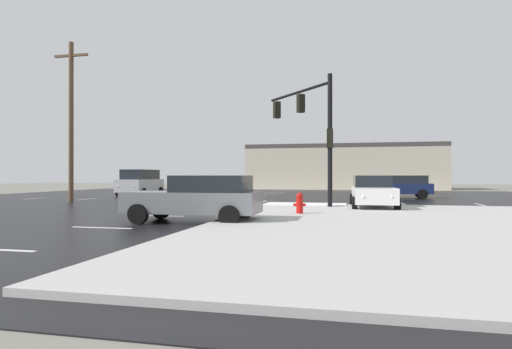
{
  "coord_description": "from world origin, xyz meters",
  "views": [
    {
      "loc": [
        7.5,
        -25.81,
        1.6
      ],
      "look_at": [
        -0.2,
        7.51,
        1.67
      ],
      "focal_mm": 30.73,
      "sensor_mm": 36.0,
      "label": 1
    }
  ],
  "objects_px": {
    "suv_silver": "(140,182)",
    "sedan_grey": "(197,198)",
    "sedan_navy": "(400,186)",
    "sedan_tan": "(374,188)",
    "sedan_white": "(373,191)",
    "utility_pole_mid": "(71,119)",
    "fire_hydrant": "(300,203)",
    "traffic_signal_mast": "(311,121)"
  },
  "relations": [
    {
      "from": "utility_pole_mid",
      "to": "traffic_signal_mast",
      "type": "bearing_deg",
      "value": -3.79
    },
    {
      "from": "suv_silver",
      "to": "sedan_tan",
      "type": "bearing_deg",
      "value": 73.55
    },
    {
      "from": "sedan_tan",
      "to": "sedan_grey",
      "type": "relative_size",
      "value": 1.01
    },
    {
      "from": "suv_silver",
      "to": "sedan_white",
      "type": "relative_size",
      "value": 1.07
    },
    {
      "from": "fire_hydrant",
      "to": "sedan_tan",
      "type": "distance_m",
      "value": 10.67
    },
    {
      "from": "utility_pole_mid",
      "to": "sedan_white",
      "type": "bearing_deg",
      "value": -5.02
    },
    {
      "from": "sedan_tan",
      "to": "suv_silver",
      "type": "relative_size",
      "value": 0.94
    },
    {
      "from": "fire_hydrant",
      "to": "sedan_grey",
      "type": "relative_size",
      "value": 0.17
    },
    {
      "from": "sedan_grey",
      "to": "utility_pole_mid",
      "type": "distance_m",
      "value": 15.13
    },
    {
      "from": "sedan_tan",
      "to": "utility_pole_mid",
      "type": "height_order",
      "value": "utility_pole_mid"
    },
    {
      "from": "sedan_navy",
      "to": "utility_pole_mid",
      "type": "distance_m",
      "value": 21.84
    },
    {
      "from": "sedan_navy",
      "to": "suv_silver",
      "type": "height_order",
      "value": "suv_silver"
    },
    {
      "from": "sedan_grey",
      "to": "fire_hydrant",
      "type": "bearing_deg",
      "value": -137.96
    },
    {
      "from": "sedan_navy",
      "to": "sedan_grey",
      "type": "relative_size",
      "value": 1.0
    },
    {
      "from": "sedan_navy",
      "to": "sedan_tan",
      "type": "xyz_separation_m",
      "value": [
        -1.93,
        -4.73,
        0.0
      ]
    },
    {
      "from": "sedan_tan",
      "to": "sedan_white",
      "type": "relative_size",
      "value": 1.0
    },
    {
      "from": "utility_pole_mid",
      "to": "sedan_tan",
      "type": "bearing_deg",
      "value": 12.99
    },
    {
      "from": "traffic_signal_mast",
      "to": "fire_hydrant",
      "type": "bearing_deg",
      "value": 141.06
    },
    {
      "from": "suv_silver",
      "to": "sedan_white",
      "type": "xyz_separation_m",
      "value": [
        17.12,
        -9.67,
        -0.24
      ]
    },
    {
      "from": "sedan_navy",
      "to": "suv_silver",
      "type": "bearing_deg",
      "value": 3.59
    },
    {
      "from": "suv_silver",
      "to": "sedan_navy",
      "type": "bearing_deg",
      "value": 88.69
    },
    {
      "from": "sedan_tan",
      "to": "fire_hydrant",
      "type": "bearing_deg",
      "value": -13.73
    },
    {
      "from": "traffic_signal_mast",
      "to": "suv_silver",
      "type": "bearing_deg",
      "value": 17.61
    },
    {
      "from": "fire_hydrant",
      "to": "utility_pole_mid",
      "type": "bearing_deg",
      "value": 157.05
    },
    {
      "from": "sedan_tan",
      "to": "sedan_grey",
      "type": "height_order",
      "value": "same"
    },
    {
      "from": "sedan_tan",
      "to": "suv_silver",
      "type": "bearing_deg",
      "value": -99.74
    },
    {
      "from": "utility_pole_mid",
      "to": "sedan_grey",
      "type": "bearing_deg",
      "value": -38.41
    },
    {
      "from": "traffic_signal_mast",
      "to": "sedan_grey",
      "type": "height_order",
      "value": "traffic_signal_mast"
    },
    {
      "from": "sedan_grey",
      "to": "sedan_tan",
      "type": "bearing_deg",
      "value": -116.81
    },
    {
      "from": "sedan_white",
      "to": "sedan_grey",
      "type": "height_order",
      "value": "same"
    },
    {
      "from": "fire_hydrant",
      "to": "utility_pole_mid",
      "type": "distance_m",
      "value": 16.34
    },
    {
      "from": "fire_hydrant",
      "to": "suv_silver",
      "type": "bearing_deg",
      "value": 134.95
    },
    {
      "from": "sedan_tan",
      "to": "sedan_white",
      "type": "bearing_deg",
      "value": 0.61
    },
    {
      "from": "fire_hydrant",
      "to": "suv_silver",
      "type": "xyz_separation_m",
      "value": [
        -14.24,
        14.27,
        0.55
      ]
    },
    {
      "from": "sedan_navy",
      "to": "sedan_tan",
      "type": "bearing_deg",
      "value": 69.45
    },
    {
      "from": "suv_silver",
      "to": "sedan_grey",
      "type": "bearing_deg",
      "value": 29.77
    },
    {
      "from": "traffic_signal_mast",
      "to": "utility_pole_mid",
      "type": "bearing_deg",
      "value": 46.51
    },
    {
      "from": "sedan_navy",
      "to": "sedan_tan",
      "type": "height_order",
      "value": "same"
    },
    {
      "from": "sedan_tan",
      "to": "utility_pole_mid",
      "type": "xyz_separation_m",
      "value": [
        -17.62,
        -4.06,
        4.14
      ]
    },
    {
      "from": "traffic_signal_mast",
      "to": "utility_pole_mid",
      "type": "xyz_separation_m",
      "value": [
        -14.4,
        0.95,
        0.69
      ]
    },
    {
      "from": "sedan_white",
      "to": "sedan_grey",
      "type": "bearing_deg",
      "value": -41.05
    },
    {
      "from": "sedan_white",
      "to": "sedan_tan",
      "type": "bearing_deg",
      "value": 174.48
    }
  ]
}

